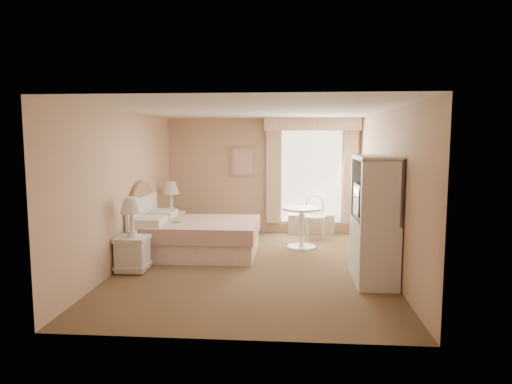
# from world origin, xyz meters

# --- Properties ---
(room) EXTENTS (4.21, 5.51, 2.51)m
(room) POSITION_xyz_m (0.00, 0.00, 1.25)
(room) COLOR brown
(room) RESTS_ON ground
(window) EXTENTS (2.05, 0.22, 2.51)m
(window) POSITION_xyz_m (1.05, 2.65, 1.34)
(window) COLOR white
(window) RESTS_ON room
(framed_art) EXTENTS (0.52, 0.04, 0.62)m
(framed_art) POSITION_xyz_m (-0.45, 2.71, 1.55)
(framed_art) COLOR tan
(framed_art) RESTS_ON room
(bed) EXTENTS (2.09, 1.59, 1.41)m
(bed) POSITION_xyz_m (-1.12, 0.70, 0.34)
(bed) COLOR #DA9D8D
(bed) RESTS_ON room
(nightstand_near) EXTENTS (0.47, 0.47, 1.15)m
(nightstand_near) POSITION_xyz_m (-1.84, -0.45, 0.43)
(nightstand_near) COLOR silver
(nightstand_near) RESTS_ON room
(nightstand_far) EXTENTS (0.48, 0.48, 1.17)m
(nightstand_far) POSITION_xyz_m (-1.84, 1.89, 0.44)
(nightstand_far) COLOR silver
(nightstand_far) RESTS_ON room
(round_table) EXTENTS (0.73, 0.73, 0.77)m
(round_table) POSITION_xyz_m (0.81, 1.33, 0.51)
(round_table) COLOR silver
(round_table) RESTS_ON room
(cafe_chair) EXTENTS (0.44, 0.44, 0.88)m
(cafe_chair) POSITION_xyz_m (1.11, 2.26, 0.51)
(cafe_chair) COLOR silver
(cafe_chair) RESTS_ON room
(armoire) EXTENTS (0.55, 1.09, 1.82)m
(armoire) POSITION_xyz_m (1.81, -0.64, 0.75)
(armoire) COLOR silver
(armoire) RESTS_ON room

